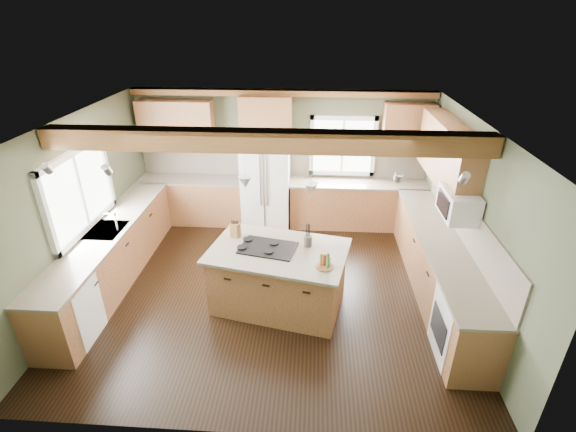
{
  "coord_description": "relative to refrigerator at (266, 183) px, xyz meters",
  "views": [
    {
      "loc": [
        0.6,
        -5.29,
        3.94
      ],
      "look_at": [
        0.24,
        0.3,
        1.11
      ],
      "focal_mm": 26.0,
      "sensor_mm": 36.0,
      "label": 1
    }
  ],
  "objects": [
    {
      "name": "floor",
      "position": [
        0.3,
        -2.12,
        -0.9
      ],
      "size": [
        5.6,
        5.6,
        0.0
      ],
      "primitive_type": "plane",
      "color": "black",
      "rests_on": "ground"
    },
    {
      "name": "ceiling",
      "position": [
        0.3,
        -2.12,
        1.7
      ],
      "size": [
        5.6,
        5.6,
        0.0
      ],
      "primitive_type": "plane",
      "rotation": [
        3.14,
        0.0,
        0.0
      ],
      "color": "silver",
      "rests_on": "wall_back"
    },
    {
      "name": "wall_back",
      "position": [
        0.3,
        0.38,
        0.4
      ],
      "size": [
        5.6,
        0.0,
        5.6
      ],
      "primitive_type": "plane",
      "rotation": [
        1.57,
        0.0,
        0.0
      ],
      "color": "#4B5039",
      "rests_on": "ground"
    },
    {
      "name": "wall_left",
      "position": [
        -2.5,
        -2.12,
        0.4
      ],
      "size": [
        0.0,
        5.0,
        5.0
      ],
      "primitive_type": "plane",
      "rotation": [
        1.57,
        0.0,
        1.57
      ],
      "color": "#4B5039",
      "rests_on": "ground"
    },
    {
      "name": "wall_right",
      "position": [
        3.1,
        -2.12,
        0.4
      ],
      "size": [
        0.0,
        5.0,
        5.0
      ],
      "primitive_type": "plane",
      "rotation": [
        1.57,
        0.0,
        -1.57
      ],
      "color": "#4B5039",
      "rests_on": "ground"
    },
    {
      "name": "ceiling_beam",
      "position": [
        0.3,
        -2.49,
        1.57
      ],
      "size": [
        5.55,
        0.26,
        0.26
      ],
      "primitive_type": "cube",
      "color": "brown",
      "rests_on": "ceiling"
    },
    {
      "name": "soffit_trim",
      "position": [
        0.3,
        0.28,
        1.64
      ],
      "size": [
        5.55,
        0.2,
        0.1
      ],
      "primitive_type": "cube",
      "color": "brown",
      "rests_on": "ceiling"
    },
    {
      "name": "backsplash_back",
      "position": [
        0.3,
        0.36,
        0.31
      ],
      "size": [
        5.58,
        0.03,
        0.58
      ],
      "primitive_type": "cube",
      "color": "brown",
      "rests_on": "wall_back"
    },
    {
      "name": "backsplash_right",
      "position": [
        3.08,
        -2.07,
        0.31
      ],
      "size": [
        0.03,
        3.7,
        0.58
      ],
      "primitive_type": "cube",
      "color": "brown",
      "rests_on": "wall_right"
    },
    {
      "name": "base_cab_back_left",
      "position": [
        -1.49,
        0.08,
        -0.46
      ],
      "size": [
        2.02,
        0.6,
        0.88
      ],
      "primitive_type": "cube",
      "color": "#5C3319",
      "rests_on": "floor"
    },
    {
      "name": "counter_back_left",
      "position": [
        -1.49,
        0.08,
        0.0
      ],
      "size": [
        2.06,
        0.64,
        0.04
      ],
      "primitive_type": "cube",
      "color": "#4E4739",
      "rests_on": "base_cab_back_left"
    },
    {
      "name": "base_cab_back_right",
      "position": [
        1.79,
        0.08,
        -0.46
      ],
      "size": [
        2.62,
        0.6,
        0.88
      ],
      "primitive_type": "cube",
      "color": "#5C3319",
      "rests_on": "floor"
    },
    {
      "name": "counter_back_right",
      "position": [
        1.79,
        0.08,
        0.0
      ],
      "size": [
        2.66,
        0.64,
        0.04
      ],
      "primitive_type": "cube",
      "color": "#4E4739",
      "rests_on": "base_cab_back_right"
    },
    {
      "name": "base_cab_left",
      "position": [
        -2.2,
        -2.07,
        -0.46
      ],
      "size": [
        0.6,
        3.7,
        0.88
      ],
      "primitive_type": "cube",
      "color": "#5C3319",
      "rests_on": "floor"
    },
    {
      "name": "counter_left",
      "position": [
        -2.2,
        -2.07,
        0.0
      ],
      "size": [
        0.64,
        3.74,
        0.04
      ],
      "primitive_type": "cube",
      "color": "#4E4739",
      "rests_on": "base_cab_left"
    },
    {
      "name": "base_cab_right",
      "position": [
        2.8,
        -2.07,
        -0.46
      ],
      "size": [
        0.6,
        3.7,
        0.88
      ],
      "primitive_type": "cube",
      "color": "#5C3319",
      "rests_on": "floor"
    },
    {
      "name": "counter_right",
      "position": [
        2.8,
        -2.07,
        0.0
      ],
      "size": [
        0.64,
        3.74,
        0.04
      ],
      "primitive_type": "cube",
      "color": "#4E4739",
      "rests_on": "base_cab_right"
    },
    {
      "name": "upper_cab_back_left",
      "position": [
        -1.69,
        0.21,
        1.05
      ],
      "size": [
        1.4,
        0.35,
        0.9
      ],
      "primitive_type": "cube",
      "color": "#5C3319",
      "rests_on": "wall_back"
    },
    {
      "name": "upper_cab_over_fridge",
      "position": [
        -0.0,
        0.21,
        1.25
      ],
      "size": [
        0.96,
        0.35,
        0.7
      ],
      "primitive_type": "cube",
      "color": "#5C3319",
      "rests_on": "wall_back"
    },
    {
      "name": "upper_cab_right",
      "position": [
        2.92,
        -1.22,
        1.05
      ],
      "size": [
        0.35,
        2.2,
        0.9
      ],
      "primitive_type": "cube",
      "color": "#5C3319",
      "rests_on": "wall_right"
    },
    {
      "name": "upper_cab_back_corner",
      "position": [
        2.6,
        0.21,
        1.05
      ],
      "size": [
        0.9,
        0.35,
        0.9
      ],
      "primitive_type": "cube",
      "color": "#5C3319",
      "rests_on": "wall_back"
    },
    {
      "name": "window_left",
      "position": [
        -2.48,
        -2.07,
        0.65
      ],
      "size": [
        0.04,
        1.6,
        1.05
      ],
      "primitive_type": "cube",
      "color": "white",
      "rests_on": "wall_left"
    },
    {
      "name": "window_back",
      "position": [
        1.45,
        0.36,
        0.65
      ],
      "size": [
        1.1,
        0.04,
        1.0
      ],
      "primitive_type": "cube",
      "color": "white",
      "rests_on": "wall_back"
    },
    {
      "name": "sink",
      "position": [
        -2.2,
        -2.07,
        0.01
      ],
      "size": [
        0.5,
        0.65,
        0.03
      ],
      "primitive_type": "cube",
      "color": "#262628",
      "rests_on": "counter_left"
    },
    {
      "name": "faucet",
      "position": [
        -2.02,
        -2.07,
        0.15
      ],
      "size": [
        0.02,
        0.02,
        0.28
      ],
      "primitive_type": "cylinder",
      "color": "#B2B2B7",
      "rests_on": "sink"
    },
    {
      "name": "dishwasher",
      "position": [
        -2.19,
        -3.37,
        -0.47
      ],
      "size": [
        0.6,
        0.6,
        0.84
      ],
      "primitive_type": "cube",
      "color": "white",
      "rests_on": "floor"
    },
    {
      "name": "oven",
      "position": [
        2.79,
        -3.37,
        -0.47
      ],
      "size": [
        0.6,
        0.72,
        0.84
      ],
      "primitive_type": "cube",
      "color": "white",
      "rests_on": "floor"
    },
    {
      "name": "microwave",
      "position": [
        2.88,
        -2.17,
        0.65
      ],
      "size": [
        0.4,
        0.7,
        0.38
      ],
      "primitive_type": "cube",
      "color": "white",
      "rests_on": "wall_right"
    },
    {
      "name": "pendant_left",
      "position": [
        0.02,
        -2.4,
        0.98
      ],
      "size": [
        0.18,
        0.18,
        0.16
      ],
      "primitive_type": "cone",
      "rotation": [
        3.14,
        0.0,
        0.0
      ],
      "color": "#B2B2B7",
      "rests_on": "ceiling"
    },
    {
      "name": "pendant_right",
      "position": [
        0.88,
        -2.58,
        0.98
      ],
      "size": [
        0.18,
        0.18,
        0.16
      ],
      "primitive_type": "cone",
      "rotation": [
        3.14,
        0.0,
        0.0
      ],
      "color": "#B2B2B7",
      "rests_on": "ceiling"
    },
    {
      "name": "refrigerator",
      "position": [
        0.0,
        0.0,
        0.0
      ],
      "size": [
        0.9,
        0.74,
        1.8
      ],
      "primitive_type": "cube",
      "color": "white",
      "rests_on": "floor"
    },
    {
      "name": "island",
      "position": [
        0.45,
        -2.49,
        -0.46
      ],
      "size": [
        1.95,
        1.43,
        0.88
      ],
      "primitive_type": "cube",
      "rotation": [
        0.0,
        0.0,
        -0.21
      ],
      "color": "brown",
      "rests_on": "floor"
    },
    {
      "name": "island_top",
      "position": [
        0.45,
        -2.49,
        0.0
      ],
      "size": [
        2.09,
        1.57,
        0.04
      ],
      "primitive_type": "cube",
      "rotation": [
        0.0,
        0.0,
        -0.21
      ],
      "color": "#4E4739",
      "rests_on": "island"
    },
    {
      "name": "cooktop",
      "position": [
        0.3,
        -2.46,
        0.03
      ],
      "size": [
        0.86,
        0.66,
        0.02
      ],
      "primitive_type": "cube",
      "rotation": [
        0.0,
        0.0,
        -0.21
      ],
      "color": "black",
      "rests_on": "island_top"
    },
    {
      "name": "knife_block",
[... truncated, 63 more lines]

